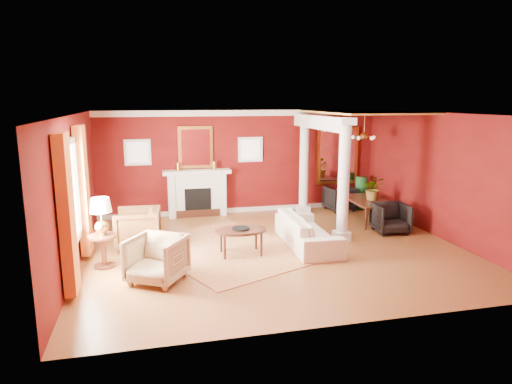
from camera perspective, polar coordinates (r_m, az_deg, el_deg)
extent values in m
plane|color=brown|center=(9.99, 2.31, -7.15)|extent=(8.00, 8.00, 0.00)
cube|color=#600F0D|center=(12.99, -1.81, 3.79)|extent=(8.00, 0.04, 2.90)
cube|color=#600F0D|center=(6.42, 10.90, -4.51)|extent=(8.00, 0.04, 2.90)
cube|color=#600F0D|center=(9.38, -21.84, -0.05)|extent=(0.04, 7.00, 2.90)
cube|color=#600F0D|center=(11.37, 22.19, 1.83)|extent=(0.04, 7.00, 2.90)
cube|color=white|center=(9.47, 2.46, 9.71)|extent=(8.00, 7.00, 0.04)
cube|color=silver|center=(12.77, -7.36, -0.30)|extent=(1.60, 0.34, 1.20)
cube|color=black|center=(12.63, -7.25, -1.13)|extent=(0.72, 0.03, 0.70)
cube|color=black|center=(12.71, -7.21, -2.67)|extent=(1.20, 0.05, 0.20)
cube|color=silver|center=(12.62, -7.41, 2.51)|extent=(1.85, 0.42, 0.10)
cube|color=silver|center=(12.69, -10.48, -0.48)|extent=(0.16, 0.40, 1.20)
cube|color=silver|center=(12.83, -4.23, -0.18)|extent=(0.16, 0.40, 1.20)
cube|color=gold|center=(12.70, -7.57, 5.56)|extent=(0.95, 0.06, 1.15)
cube|color=white|center=(12.67, -7.55, 5.55)|extent=(0.78, 0.02, 0.98)
cube|color=silver|center=(12.66, -14.58, 4.82)|extent=(0.70, 0.06, 0.70)
cube|color=white|center=(12.62, -14.58, 4.80)|extent=(0.54, 0.02, 0.54)
cube|color=silver|center=(12.97, -0.71, 5.34)|extent=(0.70, 0.06, 0.70)
cube|color=white|center=(12.93, -0.67, 5.32)|extent=(0.54, 0.02, 0.54)
cube|color=white|center=(8.78, -22.34, -0.17)|extent=(0.03, 1.30, 1.70)
cube|color=silver|center=(8.10, -22.84, -1.14)|extent=(0.08, 0.10, 1.90)
cube|color=silver|center=(9.46, -21.51, 0.68)|extent=(0.08, 0.10, 1.90)
cube|color=#B55C1F|center=(7.83, -22.59, -2.66)|extent=(0.18, 0.55, 2.60)
cube|color=#B55C1F|center=(9.76, -20.80, 0.16)|extent=(0.18, 0.55, 2.60)
cube|color=silver|center=(10.79, 10.64, -5.36)|extent=(0.34, 0.34, 0.20)
cylinder|color=silver|center=(10.48, 10.92, 1.72)|extent=(0.26, 0.26, 2.50)
cube|color=silver|center=(10.35, 11.19, 8.66)|extent=(0.36, 0.36, 0.16)
cube|color=silver|center=(13.21, 5.91, -2.10)|extent=(0.34, 0.34, 0.20)
cylinder|color=silver|center=(12.96, 6.03, 3.71)|extent=(0.26, 0.26, 2.50)
cube|color=silver|center=(12.85, 6.16, 9.33)|extent=(0.36, 0.36, 0.16)
cube|color=silver|center=(11.82, 7.94, 8.62)|extent=(0.30, 3.20, 0.32)
cube|color=gold|center=(12.14, 13.37, 9.68)|extent=(2.30, 3.40, 0.04)
cube|color=gold|center=(13.81, 10.13, 4.50)|extent=(1.30, 0.06, 1.70)
cube|color=white|center=(13.78, 10.18, 4.48)|extent=(1.10, 0.02, 1.50)
cylinder|color=#B78439|center=(12.22, 13.41, 8.30)|extent=(0.02, 0.02, 0.65)
sphere|color=#B78439|center=(12.24, 13.34, 6.78)|extent=(0.20, 0.20, 0.20)
sphere|color=white|center=(12.37, 14.50, 6.63)|extent=(0.09, 0.09, 0.09)
sphere|color=white|center=(12.52, 13.14, 6.75)|extent=(0.09, 0.09, 0.09)
sphere|color=white|center=(12.29, 12.04, 6.72)|extent=(0.09, 0.09, 0.09)
sphere|color=white|center=(12.00, 12.71, 6.57)|extent=(0.09, 0.09, 0.09)
sphere|color=white|center=(12.05, 14.27, 6.52)|extent=(0.09, 0.09, 0.09)
cube|color=silver|center=(12.84, -1.82, 9.84)|extent=(8.00, 0.08, 0.16)
cube|color=silver|center=(13.21, -1.74, -2.22)|extent=(8.00, 0.08, 0.12)
cube|color=maroon|center=(10.01, -3.81, -7.09)|extent=(4.02, 4.49, 0.01)
imported|color=beige|center=(10.15, 6.50, -4.19)|extent=(0.77, 2.38, 0.92)
imported|color=black|center=(10.29, -14.57, -4.18)|extent=(0.94, 0.99, 0.96)
imported|color=#C9B186|center=(8.34, -12.32, -7.93)|extent=(1.19, 1.17, 0.91)
cylinder|color=black|center=(9.50, -1.91, -4.83)|extent=(1.09, 1.09, 0.05)
cylinder|color=black|center=(9.29, -3.93, -7.02)|extent=(0.05, 0.05, 0.49)
cylinder|color=black|center=(9.44, 0.68, -6.69)|extent=(0.05, 0.05, 0.49)
cylinder|color=black|center=(9.74, -4.40, -6.14)|extent=(0.05, 0.05, 0.49)
cylinder|color=black|center=(9.88, 0.00, -5.85)|extent=(0.05, 0.05, 0.49)
imported|color=black|center=(9.50, -2.25, -4.01)|extent=(0.15, 0.06, 0.21)
cylinder|color=black|center=(9.45, -18.38, -8.75)|extent=(0.40, 0.40, 0.04)
cylinder|color=black|center=(9.35, -18.50, -7.07)|extent=(0.10, 0.10, 0.62)
cylinder|color=black|center=(9.26, -18.62, -5.25)|extent=(0.55, 0.55, 0.04)
sphere|color=#B78439|center=(9.21, -18.69, -4.15)|extent=(0.26, 0.26, 0.26)
cylinder|color=#B78439|center=(9.17, -18.77, -3.05)|extent=(0.03, 0.03, 0.27)
cone|color=white|center=(9.11, -18.87, -1.55)|extent=(0.40, 0.40, 0.27)
imported|color=black|center=(12.44, 13.90, -1.48)|extent=(0.63, 1.70, 0.94)
imported|color=black|center=(11.56, 16.49, -2.98)|extent=(0.83, 0.78, 0.80)
imported|color=black|center=(13.55, 10.40, -0.62)|extent=(0.83, 0.79, 0.78)
sphere|color=#16441F|center=(13.88, 12.96, -1.27)|extent=(0.41, 0.41, 0.41)
cylinder|color=#16441F|center=(13.82, 13.01, -0.10)|extent=(0.37, 0.37, 0.97)
imported|color=#26591E|center=(12.27, 14.55, 1.71)|extent=(0.74, 0.78, 0.48)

